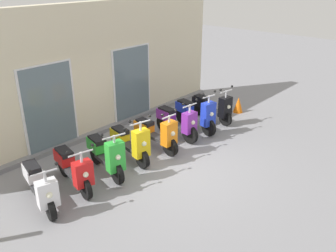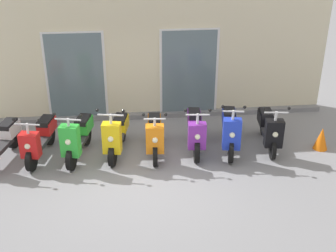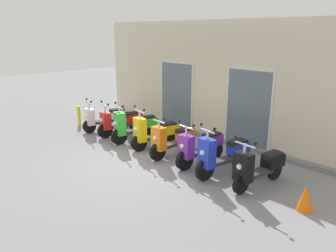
% 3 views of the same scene
% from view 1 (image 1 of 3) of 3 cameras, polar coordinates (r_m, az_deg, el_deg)
% --- Properties ---
extents(ground_plane, '(40.00, 40.00, 0.00)m').
position_cam_1_polar(ground_plane, '(8.81, 0.76, -6.26)').
color(ground_plane, gray).
extents(storefront_facade, '(9.93, 0.50, 3.62)m').
position_cam_1_polar(storefront_facade, '(10.24, -12.30, 8.15)').
color(storefront_facade, beige).
rests_on(storefront_facade, ground_plane).
extents(scooter_white, '(0.72, 1.57, 1.14)m').
position_cam_1_polar(scooter_white, '(7.67, -19.60, -8.84)').
color(scooter_white, black).
rests_on(scooter_white, ground_plane).
extents(scooter_red, '(0.69, 1.61, 1.18)m').
position_cam_1_polar(scooter_red, '(8.05, -14.77, -6.43)').
color(scooter_red, black).
rests_on(scooter_red, ground_plane).
extents(scooter_green, '(0.72, 1.57, 1.27)m').
position_cam_1_polar(scooter_green, '(8.36, -9.76, -4.42)').
color(scooter_green, black).
rests_on(scooter_green, ground_plane).
extents(scooter_yellow, '(0.68, 1.60, 1.29)m').
position_cam_1_polar(scooter_yellow, '(8.92, -5.98, -2.57)').
color(scooter_yellow, black).
rests_on(scooter_yellow, ground_plane).
extents(scooter_orange, '(0.52, 1.59, 1.20)m').
position_cam_1_polar(scooter_orange, '(9.39, -1.90, -1.06)').
color(scooter_orange, black).
rests_on(scooter_orange, ground_plane).
extents(scooter_purple, '(0.57, 1.58, 1.22)m').
position_cam_1_polar(scooter_purple, '(10.04, 1.42, 0.71)').
color(scooter_purple, black).
rests_on(scooter_purple, ground_plane).
extents(scooter_blue, '(0.62, 1.65, 1.31)m').
position_cam_1_polar(scooter_blue, '(10.53, 4.48, 1.98)').
color(scooter_blue, black).
rests_on(scooter_blue, ground_plane).
extents(scooter_black, '(0.60, 1.60, 1.22)m').
position_cam_1_polar(scooter_black, '(11.28, 7.05, 3.12)').
color(scooter_black, black).
rests_on(scooter_black, ground_plane).
extents(traffic_cone, '(0.32, 0.32, 0.52)m').
position_cam_1_polar(traffic_cone, '(12.17, 11.05, 3.32)').
color(traffic_cone, orange).
rests_on(traffic_cone, ground_plane).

